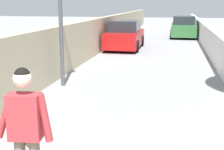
{
  "coord_description": "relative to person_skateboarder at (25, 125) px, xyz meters",
  "views": [
    {
      "loc": [
        -0.77,
        -1.07,
        2.47
      ],
      "look_at": [
        5.4,
        0.19,
        1.0
      ],
      "focal_mm": 49.79,
      "sensor_mm": 36.0,
      "label": 1
    }
  ],
  "objects": [
    {
      "name": "wall_left",
      "position": [
        9.6,
        2.16,
        -0.2
      ],
      "size": [
        48.0,
        0.3,
        1.71
      ],
      "primitive_type": "cube",
      "color": "tan",
      "rests_on": "ground"
    },
    {
      "name": "person_skateboarder",
      "position": [
        0.0,
        0.0,
        0.0
      ],
      "size": [
        0.26,
        0.72,
        1.67
      ],
      "color": "#726651",
      "rests_on": "skateboard"
    },
    {
      "name": "car_far",
      "position": [
        20.2,
        -2.25,
        -0.35
      ],
      "size": [
        3.81,
        1.8,
        1.54
      ],
      "color": "#336B38",
      "rests_on": "ground"
    },
    {
      "name": "ground_plane",
      "position": [
        11.6,
        -0.62,
        -1.06
      ],
      "size": [
        80.0,
        80.0,
        0.0
      ],
      "primitive_type": "plane",
      "color": "gray"
    },
    {
      "name": "dog",
      "position": [
        1.6,
        0.83,
        -0.79
      ],
      "size": [
        1.91,
        0.96,
        1.06
      ],
      "color": "brown",
      "rests_on": "ground"
    },
    {
      "name": "fence_right",
      "position": [
        9.6,
        -3.4,
        -0.43
      ],
      "size": [
        48.0,
        0.3,
        1.25
      ],
      "primitive_type": "cube",
      "color": "silver",
      "rests_on": "ground"
    },
    {
      "name": "car_near",
      "position": [
        13.65,
        1.01,
        -0.35
      ],
      "size": [
        3.93,
        1.8,
        1.54
      ],
      "color": "#B71414",
      "rests_on": "ground"
    }
  ]
}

